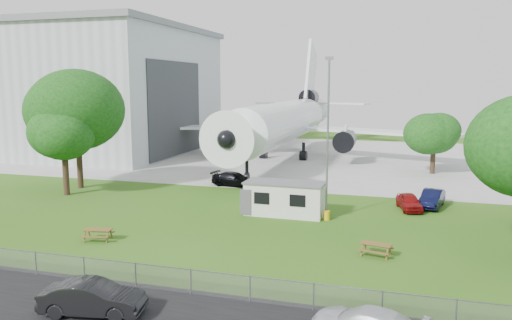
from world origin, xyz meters
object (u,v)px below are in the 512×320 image
(airliner, at_px, (285,120))
(picnic_west, at_px, (98,240))
(car_centre_sedan, at_px, (93,298))
(hangar, at_px, (61,89))
(picnic_east, at_px, (376,256))
(site_cabin, at_px, (285,198))

(airliner, bearing_deg, picnic_west, -94.84)
(airliner, distance_m, car_centre_sedan, 48.81)
(car_centre_sedan, bearing_deg, hangar, 27.86)
(airliner, height_order, picnic_east, airliner)
(airliner, bearing_deg, hangar, 179.78)
(airliner, bearing_deg, picnic_east, -68.90)
(picnic_west, height_order, car_centre_sedan, car_centre_sedan)
(site_cabin, height_order, picnic_west, site_cabin)
(picnic_west, bearing_deg, airliner, 73.38)
(airliner, bearing_deg, car_centre_sedan, -86.82)
(car_centre_sedan, bearing_deg, airliner, -7.43)
(airliner, distance_m, picnic_west, 39.70)
(hangar, relative_size, picnic_west, 23.89)
(airliner, height_order, picnic_west, airliner)
(airliner, xyz_separation_m, car_centre_sedan, (2.69, -48.53, -4.51))
(picnic_east, xyz_separation_m, car_centre_sedan, (-11.61, -11.46, 0.75))
(airliner, xyz_separation_m, site_cabin, (6.91, -29.39, -3.96))
(hangar, xyz_separation_m, picnic_west, (32.65, -39.35, -9.41))
(site_cabin, xyz_separation_m, car_centre_sedan, (-4.22, -19.14, -0.56))
(site_cabin, bearing_deg, picnic_east, -46.09)
(picnic_west, bearing_deg, picnic_east, -4.86)
(hangar, height_order, site_cabin, hangar)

